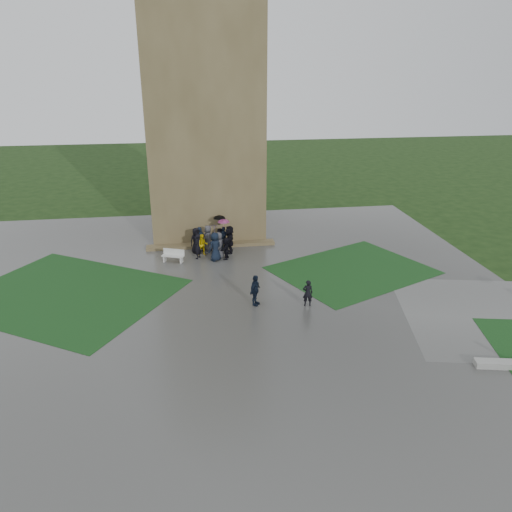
{
  "coord_description": "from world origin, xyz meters",
  "views": [
    {
      "loc": [
        -1.63,
        -22.57,
        12.26
      ],
      "look_at": [
        2.44,
        5.32,
        1.2
      ],
      "focal_mm": 35.0,
      "sensor_mm": 36.0,
      "label": 1
    }
  ],
  "objects": [
    {
      "name": "pedestrian_mid",
      "position": [
        1.79,
        1.19,
        0.88
      ],
      "size": [
        1.04,
        1.15,
        1.72
      ],
      "primitive_type": "imported",
      "rotation": [
        0.0,
        0.0,
        0.98
      ],
      "color": "black",
      "rests_on": "plaza"
    },
    {
      "name": "tower_plinth",
      "position": [
        0.0,
        10.6,
        0.13
      ],
      "size": [
        9.0,
        0.8,
        0.22
      ],
      "primitive_type": "cube",
      "color": "brown",
      "rests_on": "plaza"
    },
    {
      "name": "visitor_cluster",
      "position": [
        0.32,
        9.09,
        1.04
      ],
      "size": [
        3.24,
        3.51,
        2.46
      ],
      "color": "black",
      "rests_on": "plaza"
    },
    {
      "name": "lawn_inset_right",
      "position": [
        8.5,
        5.0,
        0.03
      ],
      "size": [
        11.12,
        10.15,
        0.01
      ],
      "primitive_type": "cube",
      "rotation": [
        0.0,
        0.0,
        0.44
      ],
      "color": "#133615",
      "rests_on": "plaza"
    },
    {
      "name": "bench",
      "position": [
        -2.61,
        8.07,
        0.45
      ],
      "size": [
        1.52,
        0.95,
        0.84
      ],
      "rotation": [
        0.0,
        0.0,
        -0.37
      ],
      "color": "silver",
      "rests_on": "plaza"
    },
    {
      "name": "ground",
      "position": [
        0.0,
        0.0,
        0.0
      ],
      "size": [
        120.0,
        120.0,
        0.0
      ],
      "primitive_type": "plane",
      "color": "black"
    },
    {
      "name": "tower",
      "position": [
        0.0,
        15.0,
        9.0
      ],
      "size": [
        8.0,
        8.0,
        18.0
      ],
      "primitive_type": "cube",
      "color": "brown",
      "rests_on": "ground"
    },
    {
      "name": "lawn_inset_left",
      "position": [
        -8.5,
        4.0,
        0.03
      ],
      "size": [
        14.1,
        13.46,
        0.01
      ],
      "primitive_type": "cube",
      "rotation": [
        0.0,
        0.0,
        -0.56
      ],
      "color": "#133615",
      "rests_on": "plaza"
    },
    {
      "name": "pedestrian_near",
      "position": [
        4.54,
        0.71,
        0.76
      ],
      "size": [
        0.57,
        0.4,
        1.48
      ],
      "primitive_type": "imported",
      "rotation": [
        0.0,
        0.0,
        3.06
      ],
      "color": "black",
      "rests_on": "plaza"
    },
    {
      "name": "plaza",
      "position": [
        0.0,
        2.0,
        0.01
      ],
      "size": [
        34.0,
        34.0,
        0.02
      ],
      "primitive_type": "cube",
      "color": "#3B3B39",
      "rests_on": "ground"
    }
  ]
}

